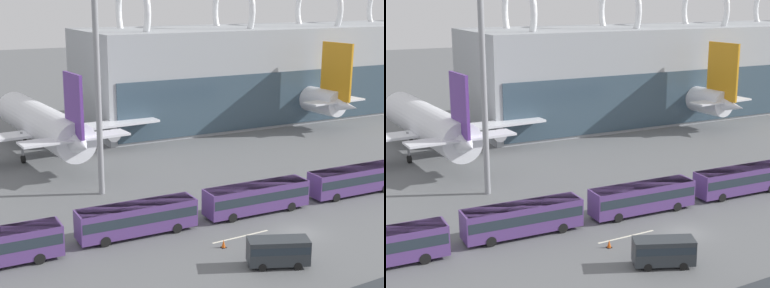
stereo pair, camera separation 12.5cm
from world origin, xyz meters
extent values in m
plane|color=slate|center=(0.00, 0.00, 0.00)|extent=(440.00, 440.00, 0.00)
cube|color=#9EA3A8|center=(52.49, 51.11, 8.52)|extent=(115.51, 22.29, 17.04)
torus|color=white|center=(3.26, 51.11, 19.97)|extent=(1.10, 14.15, 14.15)
torus|color=white|center=(22.95, 51.11, 19.97)|extent=(1.10, 14.15, 14.15)
torus|color=white|center=(42.65, 51.11, 19.97)|extent=(1.10, 14.15, 14.15)
cylinder|color=silver|center=(-15.60, 39.77, 4.97)|extent=(7.42, 28.31, 5.28)
sphere|color=silver|center=(-16.67, 53.72, 4.97)|extent=(5.18, 5.18, 5.18)
cone|color=silver|center=(-14.52, 25.82, 4.97)|extent=(5.48, 6.51, 5.02)
cube|color=silver|center=(-15.47, 38.07, 4.04)|extent=(34.81, 6.59, 0.35)
cylinder|color=gray|center=(-5.80, 38.82, 2.71)|extent=(2.43, 3.78, 2.16)
cube|color=#5B338C|center=(-14.57, 26.50, 9.67)|extent=(0.82, 5.50, 7.83)
cube|color=silver|center=(-14.57, 26.50, 5.49)|extent=(13.95, 4.25, 0.28)
cylinder|color=gray|center=(-16.32, 49.13, 2.49)|extent=(0.36, 0.36, 3.89)
cylinder|color=black|center=(-16.32, 49.13, 0.55)|extent=(0.53, 1.13, 1.10)
cylinder|color=gray|center=(-18.89, 37.81, 2.49)|extent=(0.36, 0.36, 3.89)
cylinder|color=black|center=(-18.89, 37.81, 0.55)|extent=(0.53, 1.13, 1.10)
cylinder|color=gray|center=(-12.04, 38.34, 2.49)|extent=(0.36, 0.36, 3.89)
cylinder|color=black|center=(-12.04, 38.34, 0.55)|extent=(0.53, 1.13, 1.10)
cylinder|color=silver|center=(31.46, 51.47, 4.75)|extent=(7.45, 37.90, 4.45)
sphere|color=silver|center=(29.95, 70.24, 4.75)|extent=(4.36, 4.36, 4.36)
cone|color=silver|center=(32.97, 32.70, 4.75)|extent=(4.88, 8.58, 4.23)
cube|color=silver|center=(31.64, 49.18, 3.97)|extent=(43.04, 7.46, 0.35)
cylinder|color=gray|center=(19.68, 48.22, 2.37)|extent=(2.95, 3.31, 2.71)
cylinder|color=gray|center=(43.60, 50.14, 2.37)|extent=(2.95, 3.31, 2.71)
cube|color=orange|center=(32.89, 33.62, 10.25)|extent=(0.94, 6.78, 9.67)
cube|color=silver|center=(32.89, 33.62, 5.20)|extent=(11.80, 4.12, 0.28)
cylinder|color=gray|center=(30.45, 64.06, 2.43)|extent=(0.36, 0.36, 3.76)
cylinder|color=black|center=(30.45, 64.06, 0.55)|extent=(0.54, 1.13, 1.10)
cylinder|color=gray|center=(28.76, 48.95, 2.43)|extent=(0.36, 0.36, 3.76)
cylinder|color=black|center=(28.76, 48.95, 0.55)|extent=(0.54, 1.13, 1.10)
cylinder|color=gray|center=(34.53, 49.42, 2.43)|extent=(0.36, 0.36, 3.76)
cylinder|color=black|center=(34.53, 49.42, 0.55)|extent=(0.54, 1.13, 1.10)
cylinder|color=black|center=(-24.39, 7.34, 0.50)|extent=(1.00, 0.31, 1.00)
cylinder|color=black|center=(-24.42, 4.84, 0.50)|extent=(1.00, 0.31, 1.00)
cube|color=#56387A|center=(-14.44, 6.87, 1.76)|extent=(11.89, 2.89, 2.77)
cube|color=#232D38|center=(-14.44, 6.87, 2.04)|extent=(11.66, 2.91, 0.97)
cube|color=silver|center=(-14.44, 6.87, 3.08)|extent=(11.54, 2.80, 0.12)
cylinder|color=black|center=(-10.74, 8.06, 0.50)|extent=(1.00, 0.32, 1.00)
cylinder|color=black|center=(-10.78, 5.56, 0.50)|extent=(1.00, 0.32, 1.00)
cylinder|color=black|center=(-18.09, 8.17, 0.50)|extent=(1.00, 0.32, 1.00)
cylinder|color=black|center=(-18.13, 5.67, 0.50)|extent=(1.00, 0.32, 1.00)
cube|color=#56387A|center=(-0.79, 6.62, 1.76)|extent=(11.90, 2.94, 2.77)
cube|color=#232D38|center=(-0.79, 6.62, 2.04)|extent=(11.67, 2.96, 0.97)
cube|color=silver|center=(-0.79, 6.62, 3.08)|extent=(11.55, 2.85, 0.12)
cylinder|color=black|center=(2.91, 7.80, 0.50)|extent=(1.01, 0.32, 1.00)
cylinder|color=black|center=(2.86, 5.30, 0.50)|extent=(1.01, 0.32, 1.00)
cylinder|color=black|center=(-4.44, 7.95, 0.50)|extent=(1.01, 0.32, 1.00)
cylinder|color=black|center=(-4.49, 5.44, 0.50)|extent=(1.01, 0.32, 1.00)
cube|color=#56387A|center=(12.85, 6.53, 1.76)|extent=(11.90, 2.94, 2.77)
cube|color=#232D38|center=(12.85, 6.53, 2.04)|extent=(11.67, 2.97, 0.97)
cube|color=silver|center=(12.85, 6.53, 3.08)|extent=(11.55, 2.85, 0.12)
cylinder|color=black|center=(16.55, 7.71, 0.50)|extent=(1.01, 0.32, 1.00)
cylinder|color=black|center=(9.20, 7.86, 0.50)|extent=(1.01, 0.32, 1.00)
cylinder|color=black|center=(9.15, 5.36, 0.50)|extent=(1.01, 0.32, 1.00)
cube|color=#2D3338|center=(-6.26, -4.98, 1.39)|extent=(5.64, 3.92, 2.19)
cube|color=#232D38|center=(-6.26, -4.98, 1.74)|extent=(5.51, 3.88, 0.66)
cylinder|color=black|center=(-8.04, -5.27, 0.35)|extent=(0.73, 0.47, 0.70)
cylinder|color=black|center=(-7.29, -3.50, 0.35)|extent=(0.73, 0.47, 0.70)
cylinder|color=black|center=(-5.22, -6.45, 0.35)|extent=(0.73, 0.47, 0.70)
cylinder|color=black|center=(-4.48, -4.68, 0.35)|extent=(0.73, 0.47, 0.70)
cylinder|color=gray|center=(-13.47, 20.25, 13.38)|extent=(0.69, 0.69, 26.76)
cube|color=silver|center=(-5.73, 1.85, 0.00)|extent=(6.43, 0.48, 0.01)
cube|color=black|center=(-8.49, 0.45, 0.01)|extent=(0.51, 0.51, 0.02)
cone|color=#EA5914|center=(-8.49, 0.45, 0.39)|extent=(0.37, 0.37, 0.73)
camera|label=1|loc=(-34.33, -42.94, 22.65)|focal=55.00mm
camera|label=2|loc=(-34.22, -43.00, 22.65)|focal=55.00mm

